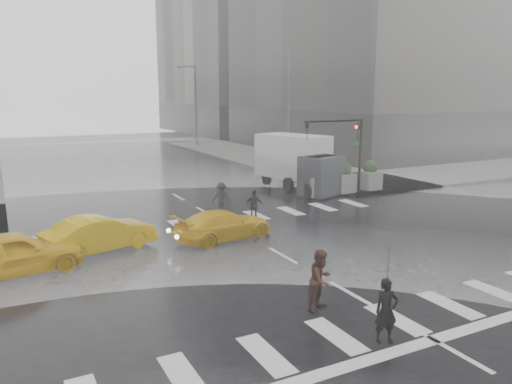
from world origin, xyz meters
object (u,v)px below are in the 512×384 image
taxi_front (13,253)px  taxi_mid (100,234)px  traffic_signal_pole (347,141)px  pedestrian_brown (321,280)px  box_truck (300,161)px

taxi_front → taxi_mid: 3.27m
traffic_signal_pole → pedestrian_brown: size_ratio=2.60×
traffic_signal_pole → taxi_mid: size_ratio=1.06×
pedestrian_brown → box_truck: box_truck is taller
pedestrian_brown → box_truck: (8.94, 15.20, 0.93)m
traffic_signal_pole → taxi_mid: traffic_signal_pole is taller
box_truck → traffic_signal_pole: bearing=-77.5°
taxi_front → taxi_mid: (3.02, 1.25, -0.06)m
taxi_front → taxi_mid: taxi_front is taller
taxi_mid → taxi_front: bearing=95.9°
taxi_mid → box_truck: bearing=-78.9°
pedestrian_brown → taxi_front: bearing=112.8°
pedestrian_brown → taxi_mid: pedestrian_brown is taller
traffic_signal_pole → taxi_mid: bearing=-163.7°
pedestrian_brown → taxi_mid: 9.31m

